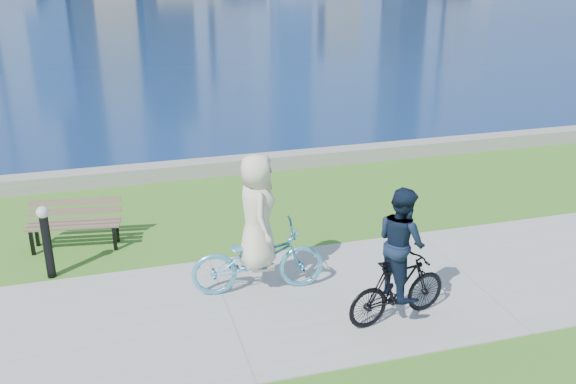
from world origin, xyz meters
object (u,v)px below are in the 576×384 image
bollard_lamp (46,237)px  park_bench (74,220)px  cyclist_woman (258,242)px  cyclist_man (400,266)px

bollard_lamp → park_bench: bearing=70.5°
bollard_lamp → cyclist_woman: 3.47m
cyclist_man → bollard_lamp: bearing=49.5°
cyclist_man → park_bench: bearing=38.4°
park_bench → bollard_lamp: 1.19m
park_bench → cyclist_woman: 3.76m
park_bench → cyclist_man: size_ratio=0.83×
park_bench → cyclist_woman: bearing=-33.4°
cyclist_woman → bollard_lamp: bearing=70.9°
bollard_lamp → cyclist_woman: cyclist_woman is taller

